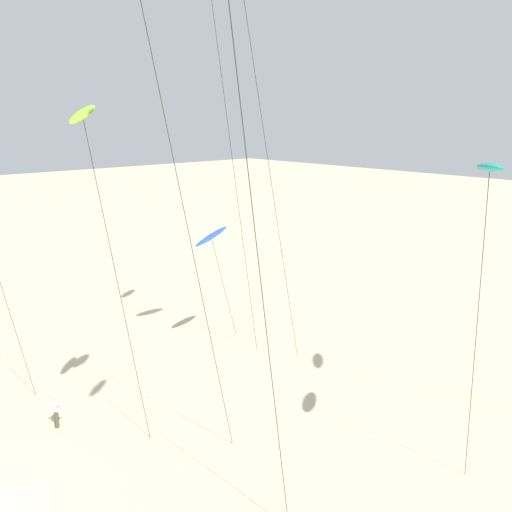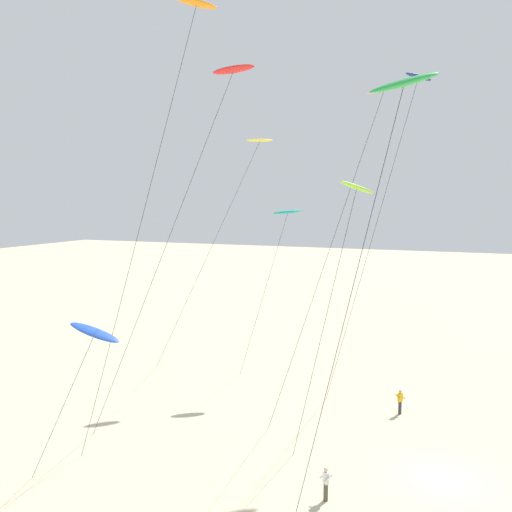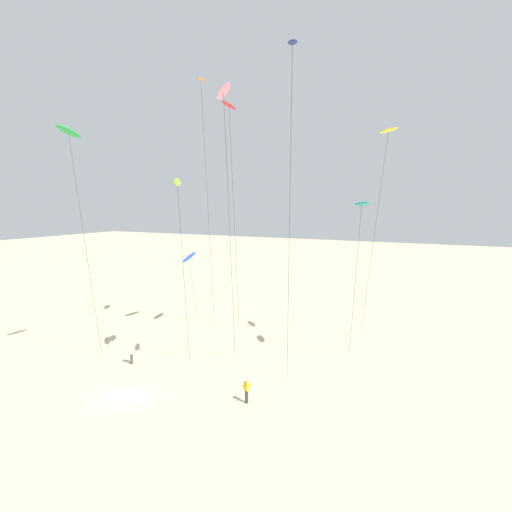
# 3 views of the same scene
# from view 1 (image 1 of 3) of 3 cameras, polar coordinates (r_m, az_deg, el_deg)

# --- Properties ---
(kite_lime) EXTENTS (2.28, 4.07, 15.55)m
(kite_lime) POSITION_cam_1_polar(r_m,az_deg,el_deg) (23.44, -16.21, 12.33)
(kite_lime) COLOR #8CD833
(kite_lime) RESTS_ON ground
(kite_teal) EXTENTS (2.65, 4.78, 13.73)m
(kite_teal) POSITION_cam_1_polar(r_m,az_deg,el_deg) (20.52, 21.54, 7.62)
(kite_teal) COLOR teal
(kite_teal) RESTS_ON ground
(kite_blue) EXTENTS (2.02, 4.57, 8.31)m
(kite_blue) POSITION_cam_1_polar(r_m,az_deg,el_deg) (36.81, -4.29, 1.85)
(kite_blue) COLOR blue
(kite_blue) RESTS_ON ground
(kite_flyer_middle) EXTENTS (0.73, 0.72, 1.67)m
(kite_flyer_middle) POSITION_cam_1_polar(r_m,az_deg,el_deg) (31.66, -18.68, -13.92)
(kite_flyer_middle) COLOR #4C4738
(kite_flyer_middle) RESTS_ON ground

